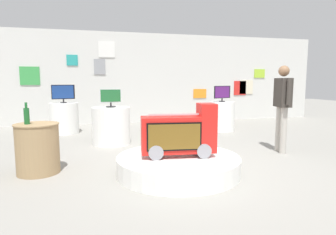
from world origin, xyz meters
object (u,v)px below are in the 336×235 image
object	(u,v)px
display_pedestal_center_rear	(222,116)
side_table_round	(38,148)
tv_on_left_rear	(111,97)
shopper_browsing_near_truck	(282,102)
display_pedestal_left_rear	(111,126)
tv_on_center_rear	(222,93)
tv_on_right_rear	(63,93)
bottle_on_side_table	(27,115)
display_pedestal_right_rear	(64,118)
main_display_pedestal	(178,165)
novelty_firetruck_tv	(180,135)

from	to	relation	value
display_pedestal_center_rear	side_table_round	world-z (taller)	display_pedestal_center_rear
tv_on_left_rear	shopper_browsing_near_truck	size ratio (longest dim) A/B	0.28
display_pedestal_center_rear	display_pedestal_left_rear	bearing A→B (deg)	-161.86
tv_on_center_rear	tv_on_right_rear	xyz separation A→B (m)	(-4.13, 0.59, 0.02)
bottle_on_side_table	shopper_browsing_near_truck	world-z (taller)	shopper_browsing_near_truck
tv_on_left_rear	display_pedestal_right_rear	world-z (taller)	tv_on_left_rear
display_pedestal_center_rear	shopper_browsing_near_truck	world-z (taller)	shopper_browsing_near_truck
display_pedestal_left_rear	shopper_browsing_near_truck	size ratio (longest dim) A/B	0.50
tv_on_center_rear	display_pedestal_center_rear	bearing A→B (deg)	71.39
shopper_browsing_near_truck	tv_on_left_rear	bearing A→B (deg)	153.81
tv_on_left_rear	shopper_browsing_near_truck	bearing A→B (deg)	-26.19
tv_on_right_rear	shopper_browsing_near_truck	distance (m)	5.23
shopper_browsing_near_truck	display_pedestal_left_rear	bearing A→B (deg)	153.75
shopper_browsing_near_truck	side_table_round	bearing A→B (deg)	-176.52
main_display_pedestal	display_pedestal_left_rear	bearing A→B (deg)	110.10
novelty_firetruck_tv	bottle_on_side_table	bearing A→B (deg)	166.80
bottle_on_side_table	display_pedestal_left_rear	bearing A→B (deg)	55.01
display_pedestal_center_rear	shopper_browsing_near_truck	size ratio (longest dim) A/B	0.49
tv_on_center_rear	bottle_on_side_table	world-z (taller)	tv_on_center_rear
main_display_pedestal	display_pedestal_center_rear	size ratio (longest dim) A/B	2.25
novelty_firetruck_tv	tv_on_right_rear	xyz separation A→B (m)	(-1.98, 3.88, 0.49)
display_pedestal_left_rear	tv_on_right_rear	distance (m)	2.04
display_pedestal_center_rear	main_display_pedestal	bearing A→B (deg)	-123.54
tv_on_center_rear	display_pedestal_left_rear	bearing A→B (deg)	-161.92
display_pedestal_left_rear	tv_on_right_rear	world-z (taller)	tv_on_right_rear
side_table_round	bottle_on_side_table	world-z (taller)	bottle_on_side_table
novelty_firetruck_tv	display_pedestal_left_rear	world-z (taller)	novelty_firetruck_tv
tv_on_left_rear	display_pedestal_center_rear	distance (m)	3.23
bottle_on_side_table	shopper_browsing_near_truck	bearing A→B (deg)	3.70
novelty_firetruck_tv	display_pedestal_center_rear	bearing A→B (deg)	56.78
display_pedestal_center_rear	display_pedestal_right_rear	world-z (taller)	same
bottle_on_side_table	display_pedestal_right_rear	bearing A→B (deg)	87.52
main_display_pedestal	tv_on_center_rear	size ratio (longest dim) A/B	3.33
novelty_firetruck_tv	tv_on_left_rear	bearing A→B (deg)	110.51
tv_on_left_rear	shopper_browsing_near_truck	xyz separation A→B (m)	(3.09, -1.52, -0.05)
display_pedestal_right_rear	tv_on_right_rear	world-z (taller)	tv_on_right_rear
tv_on_left_rear	display_pedestal_center_rear	bearing A→B (deg)	18.21
main_display_pedestal	side_table_round	bearing A→B (deg)	165.51
display_pedestal_left_rear	tv_on_center_rear	bearing A→B (deg)	18.08
display_pedestal_left_rear	display_pedestal_center_rear	bearing A→B (deg)	18.14
display_pedestal_left_rear	bottle_on_side_table	bearing A→B (deg)	-124.99
display_pedestal_left_rear	shopper_browsing_near_truck	distance (m)	3.49
tv_on_left_rear	shopper_browsing_near_truck	world-z (taller)	shopper_browsing_near_truck
display_pedestal_center_rear	tv_on_center_rear	world-z (taller)	tv_on_center_rear
main_display_pedestal	tv_on_left_rear	world-z (taller)	tv_on_left_rear
main_display_pedestal	display_pedestal_right_rear	world-z (taller)	display_pedestal_right_rear
display_pedestal_left_rear	tv_on_left_rear	bearing A→B (deg)	-92.42
main_display_pedestal	novelty_firetruck_tv	distance (m)	0.44
tv_on_left_rear	tv_on_right_rear	size ratio (longest dim) A/B	0.81
novelty_firetruck_tv	bottle_on_side_table	size ratio (longest dim) A/B	3.52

